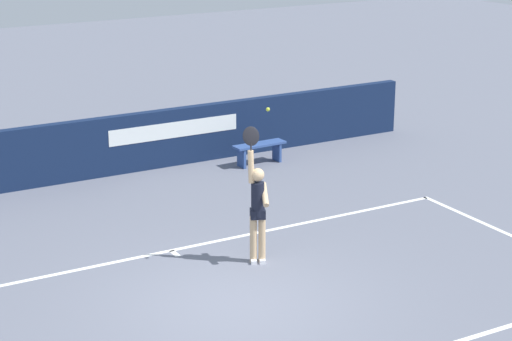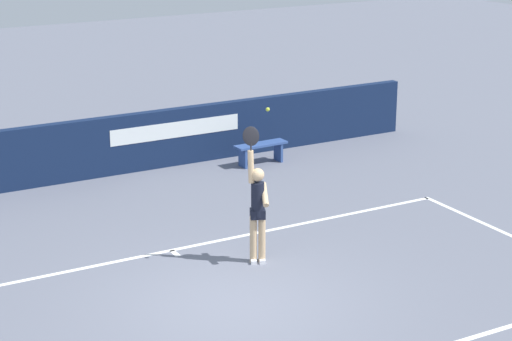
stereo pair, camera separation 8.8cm
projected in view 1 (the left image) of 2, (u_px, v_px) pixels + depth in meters
ground_plane at (236, 303)px, 14.48m from camera, size 60.00×60.00×0.00m
court_lines at (239, 305)px, 14.39m from camera, size 11.84×5.27×0.00m
back_wall at (82, 150)px, 20.27m from camera, size 17.15×0.23×1.35m
tennis_player at (257, 207)px, 15.72m from camera, size 0.48×0.50×2.47m
tennis_ball at (268, 109)px, 14.99m from camera, size 0.07×0.07×0.07m
courtside_bench_near at (259, 149)px, 21.45m from camera, size 1.30×0.41×0.50m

